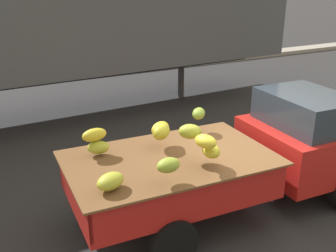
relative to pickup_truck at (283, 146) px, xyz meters
The scene contains 4 objects.
ground 1.14m from the pickup_truck, behind, with size 220.00×220.00×0.00m, color #28282B.
curb_strip 9.62m from the pickup_truck, 94.27° to the left, with size 80.00×0.80×0.16m, color gray.
pickup_truck is the anchor object (origin of this frame).
semi_trailer 6.14m from the pickup_truck, 110.24° to the left, with size 12.10×3.07×3.95m.
Camera 1 is at (-3.67, -4.44, 3.49)m, focal length 43.06 mm.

